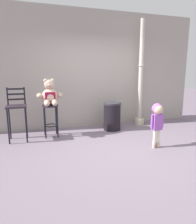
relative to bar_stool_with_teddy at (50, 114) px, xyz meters
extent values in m
plane|color=slate|center=(1.18, -1.26, -0.54)|extent=(24.00, 24.00, 0.00)
cube|color=#A29990|center=(1.18, 0.80, 1.03)|extent=(6.33, 0.30, 3.13)
cylinder|color=#281E29|center=(0.00, 0.00, 0.20)|extent=(0.37, 0.37, 0.04)
cylinder|color=black|center=(-0.14, -0.14, -0.18)|extent=(0.03, 0.03, 0.72)
cylinder|color=black|center=(0.14, -0.14, -0.18)|extent=(0.03, 0.03, 0.72)
cylinder|color=black|center=(-0.14, 0.14, -0.18)|extent=(0.03, 0.03, 0.72)
cylinder|color=black|center=(0.14, 0.14, -0.18)|extent=(0.03, 0.03, 0.72)
torus|color=black|center=(0.00, 0.00, -0.27)|extent=(0.30, 0.30, 0.02)
sphere|color=tan|center=(0.00, 0.00, 0.41)|extent=(0.37, 0.37, 0.37)
cube|color=maroon|center=(0.00, -0.15, 0.42)|extent=(0.23, 0.03, 0.22)
sphere|color=tan|center=(0.00, 0.00, 0.69)|extent=(0.23, 0.23, 0.23)
ellipsoid|color=tan|center=(0.00, -0.10, 0.68)|extent=(0.09, 0.07, 0.07)
sphere|color=black|center=(0.00, -0.12, 0.68)|extent=(0.03, 0.03, 0.03)
sphere|color=tan|center=(-0.08, 0.00, 0.78)|extent=(0.09, 0.09, 0.09)
sphere|color=tan|center=(0.08, 0.00, 0.78)|extent=(0.09, 0.09, 0.09)
ellipsoid|color=tan|center=(-0.23, -0.03, 0.45)|extent=(0.13, 0.21, 0.12)
ellipsoid|color=tan|center=(0.23, -0.03, 0.45)|extent=(0.13, 0.21, 0.12)
ellipsoid|color=tan|center=(-0.08, -0.18, 0.30)|extent=(0.13, 0.32, 0.15)
ellipsoid|color=tan|center=(0.08, -0.18, 0.30)|extent=(0.13, 0.32, 0.15)
cylinder|color=#C2A895|center=(1.90, -1.43, -0.48)|extent=(0.08, 0.08, 0.11)
cylinder|color=beige|center=(1.90, -1.43, -0.30)|extent=(0.06, 0.06, 0.27)
cylinder|color=#C2A895|center=(1.99, -1.43, -0.48)|extent=(0.08, 0.08, 0.11)
cylinder|color=beige|center=(1.99, -1.43, -0.30)|extent=(0.06, 0.06, 0.27)
cube|color=#9C54BB|center=(1.94, -1.43, 0.00)|extent=(0.19, 0.11, 0.32)
cylinder|color=#9C54BB|center=(1.82, -1.43, 0.02)|extent=(0.05, 0.05, 0.27)
cylinder|color=#9C54BB|center=(2.07, -1.43, 0.02)|extent=(0.05, 0.05, 0.27)
sphere|color=#D8B293|center=(1.94, -1.43, 0.26)|extent=(0.20, 0.20, 0.20)
sphere|color=#A558B4|center=(1.94, -1.41, 0.26)|extent=(0.21, 0.21, 0.21)
cylinder|color=black|center=(1.58, 0.06, -0.20)|extent=(0.44, 0.44, 0.68)
cylinder|color=#2D2D33|center=(1.58, 0.06, 0.17)|extent=(0.47, 0.47, 0.05)
cylinder|color=#B2AE94|center=(2.54, 0.32, -0.45)|extent=(0.29, 0.29, 0.18)
cylinder|color=#B6AFA2|center=(2.54, 0.32, 1.00)|extent=(0.12, 0.12, 2.72)
torus|color=#ADA89E|center=(2.54, 0.32, 1.14)|extent=(0.17, 0.17, 0.04)
cube|color=#281E29|center=(-0.73, -0.10, 0.24)|extent=(0.42, 0.42, 0.03)
cylinder|color=black|center=(-0.90, -0.27, -0.16)|extent=(0.03, 0.03, 0.76)
cylinder|color=black|center=(-0.55, -0.27, -0.16)|extent=(0.03, 0.03, 0.76)
cylinder|color=black|center=(-0.90, 0.08, -0.16)|extent=(0.03, 0.03, 0.76)
cylinder|color=black|center=(-0.55, 0.08, -0.16)|extent=(0.03, 0.03, 0.76)
cylinder|color=black|center=(-0.90, 0.08, 0.45)|extent=(0.03, 0.03, 0.38)
cylinder|color=black|center=(-0.55, 0.08, 0.45)|extent=(0.03, 0.03, 0.38)
cube|color=black|center=(-0.73, 0.08, 0.37)|extent=(0.36, 0.02, 0.04)
cube|color=black|center=(-0.73, 0.08, 0.49)|extent=(0.36, 0.02, 0.04)
cube|color=black|center=(-0.73, 0.08, 0.60)|extent=(0.36, 0.02, 0.04)
camera|label=1|loc=(-0.41, -4.82, 0.99)|focal=32.91mm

